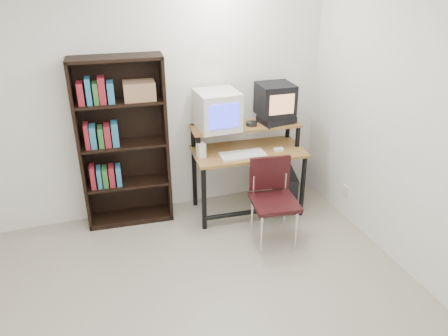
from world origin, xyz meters
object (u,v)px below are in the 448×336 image
object	(u,v)px
crt_tv	(275,100)
bookshelf	(123,141)
crt_monitor	(217,110)
computer_desk	(248,154)
school_chair	(273,193)
pc_tower	(285,189)

from	to	relation	value
crt_tv	bookshelf	bearing A→B (deg)	177.60
crt_monitor	crt_tv	bearing A→B (deg)	-2.75
bookshelf	computer_desk	bearing A→B (deg)	-5.88
bookshelf	crt_tv	bearing A→B (deg)	-0.14
computer_desk	crt_monitor	world-z (taller)	crt_monitor
computer_desk	crt_tv	size ratio (longest dim) A/B	3.22
computer_desk	bookshelf	xyz separation A→B (m)	(-1.27, 0.24, 0.22)
computer_desk	crt_tv	distance (m)	0.64
computer_desk	school_chair	bearing A→B (deg)	-83.62
crt_monitor	crt_tv	size ratio (longest dim) A/B	1.16
computer_desk	pc_tower	xyz separation A→B (m)	(0.44, -0.07, -0.47)
computer_desk	school_chair	world-z (taller)	computer_desk
crt_monitor	crt_tv	xyz separation A→B (m)	(0.64, -0.02, 0.05)
bookshelf	pc_tower	bearing A→B (deg)	-5.40
crt_monitor	pc_tower	distance (m)	1.23
pc_tower	crt_tv	bearing A→B (deg)	135.35
school_chair	pc_tower	bearing A→B (deg)	59.89
crt_tv	crt_monitor	bearing A→B (deg)	-179.29
computer_desk	pc_tower	size ratio (longest dim) A/B	2.69
crt_tv	computer_desk	bearing A→B (deg)	-161.18
school_chair	computer_desk	bearing A→B (deg)	99.43
computer_desk	pc_tower	bearing A→B (deg)	-4.27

